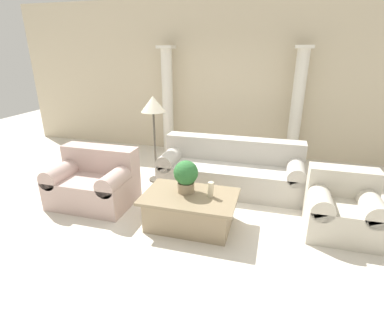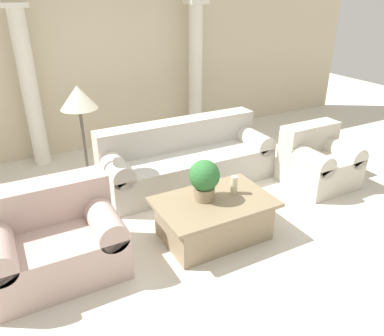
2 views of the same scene
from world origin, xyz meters
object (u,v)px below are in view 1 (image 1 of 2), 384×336
Objects in this scene: floor_lamp at (153,109)px; armchair at (342,207)px; potted_plant at (186,175)px; loveseat at (94,181)px; sofa_long at (231,170)px; coffee_table at (190,210)px.

armchair is at bearing -16.55° from floor_lamp.
floor_lamp is at bearing 127.90° from potted_plant.
armchair is (2.90, -0.86, -0.94)m from floor_lamp.
loveseat is 1.56m from potted_plant.
floor_lamp is 1.76× the size of armchair.
armchair is (3.49, 0.16, -0.00)m from loveseat.
floor_lamp is at bearing -178.52° from sofa_long.
floor_lamp is at bearing 128.32° from coffee_table.
potted_plant is 2.03m from armchair.
potted_plant is at bearing -6.39° from loveseat.
sofa_long is 5.32× the size of potted_plant.
floor_lamp reaches higher than potted_plant.
loveseat is 1.39× the size of armchair.
armchair is (1.90, 0.40, 0.11)m from coffee_table.
sofa_long is at bearing 28.70° from loveseat.
coffee_table is (-0.33, -1.30, -0.11)m from sofa_long.
sofa_long is 2.19m from loveseat.
loveseat is 0.79× the size of floor_lamp.
sofa_long reaches higher than coffee_table.
potted_plant is (-0.41, -1.22, 0.35)m from sofa_long.
floor_lamp is at bearing 163.45° from armchair.
loveseat is 2.72× the size of potted_plant.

